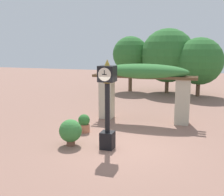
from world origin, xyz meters
TOP-DOWN VIEW (x-y plane):
  - ground_plane at (0.00, 0.00)m, footprint 60.00×60.00m
  - pedestal_clock at (-0.38, -0.25)m, footprint 0.52×0.57m
  - pergola at (0.00, 3.74)m, footprint 4.81×1.22m
  - potted_plant_near_left at (-1.72, -0.36)m, footprint 0.80×0.80m
  - potted_plant_near_right at (-1.91, 1.24)m, footprint 0.48×0.48m
  - tree_line at (0.20, 12.02)m, footprint 8.11×4.37m

SIDE VIEW (x-z plane):
  - ground_plane at x=0.00m, z-range 0.00..0.00m
  - potted_plant_near_right at x=-1.91m, z-range 0.00..0.74m
  - potted_plant_near_left at x=-1.72m, z-range 0.05..0.99m
  - pedestal_clock at x=-0.38m, z-range 0.07..3.12m
  - pergola at x=0.00m, z-range 0.59..3.26m
  - tree_line at x=0.20m, z-range 0.31..5.07m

